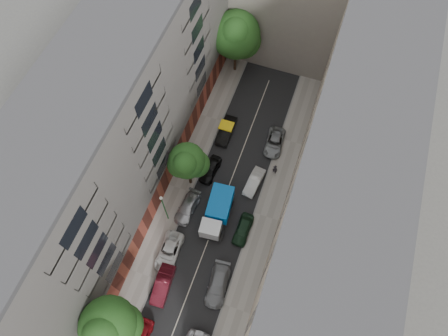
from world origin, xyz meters
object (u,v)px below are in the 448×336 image
at_px(car_left_5, 226,131).
at_px(car_right_1, 218,285).
at_px(car_left_1, 163,285).
at_px(car_left_4, 210,169).
at_px(car_left_2, 169,251).
at_px(tree_far, 236,36).
at_px(car_right_2, 243,229).
at_px(car_left_3, 188,207).
at_px(lamp_post, 164,206).
at_px(pedestrian, 275,169).
at_px(tree_near, 109,327).
at_px(tarp_truck, 218,212).
at_px(tree_mid, 188,162).
at_px(car_right_4, 274,142).
at_px(car_right_3, 254,182).

distance_m(car_left_5, car_right_1, 19.61).
bearing_deg(car_left_1, car_left_4, 85.69).
bearing_deg(car_left_2, tree_far, 90.56).
bearing_deg(car_right_1, car_left_5, 100.94).
bearing_deg(car_right_2, car_left_3, 177.95).
height_order(car_left_5, lamp_post, lamp_post).
xyz_separation_m(car_left_4, pedestrian, (7.53, 2.53, 0.34)).
distance_m(car_right_1, pedestrian, 15.47).
distance_m(car_left_5, tree_near, 27.30).
bearing_deg(tarp_truck, car_right_1, -75.51).
bearing_deg(car_right_1, tree_mid, 119.09).
bearing_deg(tree_far, car_right_2, -69.18).
bearing_deg(car_left_4, pedestrian, 23.43).
distance_m(car_left_1, car_right_4, 22.15).
bearing_deg(car_right_3, lamp_post, -129.94).
xyz_separation_m(car_left_1, car_right_3, (5.60, 15.00, -0.08)).
distance_m(car_left_3, tree_far, 22.92).
xyz_separation_m(car_right_3, tree_mid, (-7.30, -2.48, 4.90)).
bearing_deg(car_left_4, tarp_truck, -56.63).
relative_size(car_left_3, car_right_1, 0.91).
distance_m(car_right_4, tree_far, 14.60).
bearing_deg(car_left_5, tree_far, 101.90).
height_order(car_left_4, tree_far, tree_far).
height_order(car_left_1, car_right_4, car_left_1).
height_order(car_left_3, car_right_1, car_right_1).
bearing_deg(car_left_4, car_right_3, 6.94).
bearing_deg(tarp_truck, car_left_3, -179.65).
bearing_deg(tree_mid, car_right_3, 18.79).
distance_m(car_right_3, lamp_post, 11.68).
bearing_deg(tree_mid, car_left_2, -84.20).
bearing_deg(car_right_4, car_right_1, -96.05).
xyz_separation_m(car_left_1, car_right_1, (5.60, 1.98, -0.02)).
bearing_deg(lamp_post, car_left_1, -70.82).
bearing_deg(car_right_1, lamp_post, 141.00).
bearing_deg(car_right_2, tarp_truck, 168.33).
relative_size(tarp_truck, tree_mid, 0.80).
distance_m(tarp_truck, car_right_4, 12.20).
relative_size(tree_mid, lamp_post, 1.26).
bearing_deg(car_right_3, car_right_4, 89.53).
bearing_deg(lamp_post, car_right_1, -33.34).
bearing_deg(car_right_3, car_right_2, -77.41).
bearing_deg(tree_far, pedestrian, -54.76).
bearing_deg(tree_far, car_left_1, -85.73).
bearing_deg(car_right_1, tree_near, -139.18).
distance_m(car_left_3, car_left_4, 5.66).
height_order(car_left_2, car_left_4, car_left_4).
distance_m(tarp_truck, tree_near, 16.89).
bearing_deg(car_right_2, lamp_post, -169.39).
bearing_deg(tree_mid, car_left_4, 53.27).
relative_size(car_left_3, car_right_4, 0.98).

